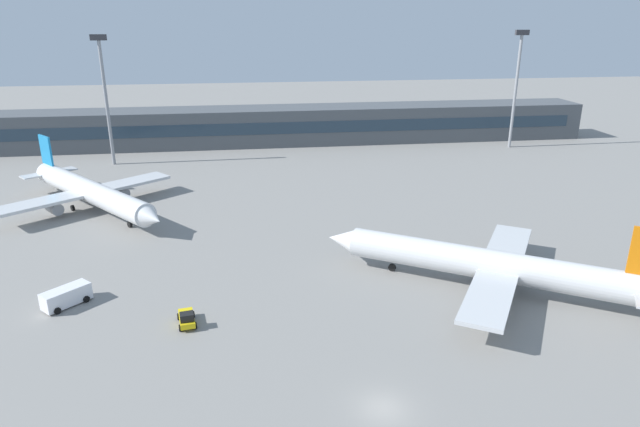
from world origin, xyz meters
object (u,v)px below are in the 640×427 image
Objects in this scene: airplane_near at (489,265)px; floodlight_tower_east at (517,82)px; service_van_white at (66,296)px; baggage_tug_yellow at (187,318)px; floodlight_tower_west at (105,92)px; airplane_mid at (91,192)px.

floodlight_tower_east is at bearing 62.32° from airplane_near.
airplane_near is at bearing -3.36° from service_van_white.
baggage_tug_yellow is 0.14× the size of floodlight_tower_west.
floodlight_tower_east reaches higher than service_van_white.
airplane_near reaches higher than service_van_white.
airplane_near is 81.29m from floodlight_tower_east.
floodlight_tower_east is (85.57, 68.27, 14.71)m from service_van_white.
baggage_tug_yellow is at bearing -174.31° from airplane_near.
floodlight_tower_east is at bearing 46.03° from baggage_tug_yellow.
baggage_tug_yellow is 15.03m from service_van_white.
airplane_near is 48.40m from service_van_white.
airplane_near is 1.32× the size of floodlight_tower_east.
floodlight_tower_west is at bearing -177.70° from floodlight_tower_east.
airplane_near is 88.43m from floodlight_tower_west.
service_van_white is at bearing -141.41° from floodlight_tower_east.
floodlight_tower_west reaches higher than airplane_near.
airplane_near is 34.87m from baggage_tug_yellow.
airplane_near is at bearing -34.31° from airplane_mid.
floodlight_tower_west reaches higher than service_van_white.
floodlight_tower_east reaches higher than airplane_near.
airplane_mid reaches higher than service_van_white.
baggage_tug_yellow is (18.51, -39.70, -2.34)m from airplane_mid.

